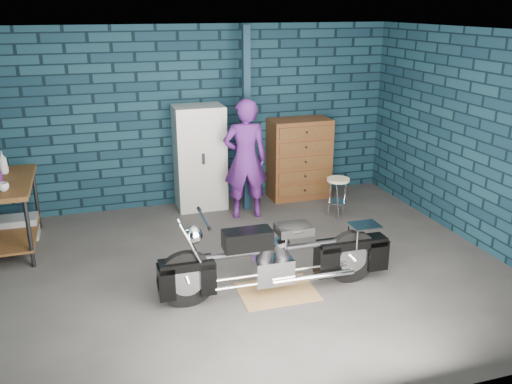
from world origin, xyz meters
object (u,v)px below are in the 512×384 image
at_px(motorcycle, 278,252).
at_px(person, 245,159).
at_px(storage_bin, 19,228).
at_px(shop_stool, 337,198).
at_px(locker, 200,158).
at_px(workbench, 12,215).
at_px(tool_chest, 299,159).

relative_size(motorcycle, person, 1.25).
relative_size(storage_bin, shop_stool, 0.80).
bearing_deg(shop_stool, locker, 150.61).
xyz_separation_m(motorcycle, shop_stool, (1.56, 1.80, -0.18)).
bearing_deg(shop_stool, storage_bin, 172.48).
bearing_deg(workbench, locker, 16.48).
bearing_deg(storage_bin, locker, 9.75).
relative_size(person, tool_chest, 1.37).
relative_size(person, locker, 1.11).
distance_m(person, storage_bin, 3.19).
xyz_separation_m(workbench, motorcycle, (2.82, -2.05, 0.03)).
bearing_deg(workbench, storage_bin, 86.46).
bearing_deg(tool_chest, motorcycle, -115.86).
bearing_deg(motorcycle, person, 83.34).
bearing_deg(motorcycle, workbench, 144.99).
distance_m(person, tool_chest, 1.23).
relative_size(workbench, storage_bin, 2.92).
height_order(person, storage_bin, person).
bearing_deg(person, workbench, 10.33).
height_order(workbench, shop_stool, workbench).
distance_m(motorcycle, person, 2.30).
bearing_deg(tool_chest, storage_bin, -173.97).
bearing_deg(motorcycle, locker, 95.91).
distance_m(workbench, person, 3.16).
relative_size(locker, tool_chest, 1.23).
relative_size(tool_chest, shop_stool, 2.13).
distance_m(person, shop_stool, 1.45).
height_order(motorcycle, storage_bin, motorcycle).
distance_m(locker, shop_stool, 2.13).
height_order(person, tool_chest, person).
bearing_deg(shop_stool, tool_chest, 101.04).
distance_m(storage_bin, shop_stool, 4.40).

